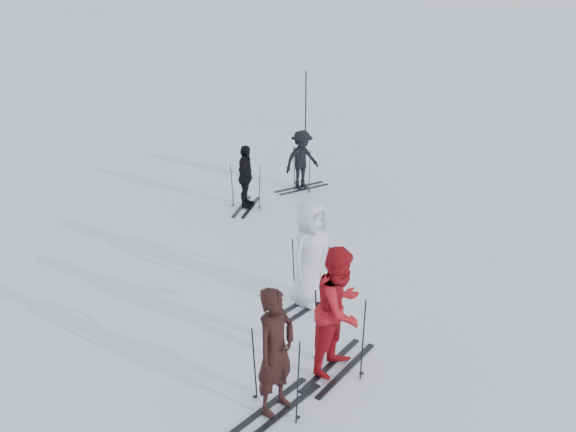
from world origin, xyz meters
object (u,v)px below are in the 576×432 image
object	(u,v)px
skier_grey	(310,254)
skier_uphill_far	(302,161)
skier_near_dark	(276,353)
skier_uphill_left	(246,178)
piste_marker	(306,101)
skier_red	(340,311)

from	to	relation	value
skier_grey	skier_uphill_far	xyz separation A→B (m)	(-2.41, 5.92, -0.20)
skier_near_dark	skier_uphill_left	world-z (taller)	skier_near_dark
skier_near_dark	skier_uphill_far	world-z (taller)	skier_near_dark
piste_marker	skier_uphill_far	bearing A→B (deg)	-70.52
piste_marker	skier_red	bearing A→B (deg)	-67.54
skier_grey	skier_uphill_far	world-z (taller)	skier_grey
skier_near_dark	piste_marker	bearing A→B (deg)	34.87
skier_uphill_left	skier_uphill_far	xyz separation A→B (m)	(0.76, 1.85, -0.00)
skier_red	skier_near_dark	bearing A→B (deg)	170.48
skier_grey	skier_uphill_left	bearing A→B (deg)	54.53
skier_red	skier_grey	distance (m)	2.18
skier_near_dark	skier_uphill_far	xyz separation A→B (m)	(-3.06, 9.10, -0.17)
skier_uphill_left	piste_marker	size ratio (longest dim) A/B	0.76
piste_marker	skier_grey	bearing A→B (deg)	-69.17
skier_uphill_far	skier_near_dark	bearing A→B (deg)	-127.14
skier_grey	skier_red	bearing A→B (deg)	-131.59
skier_red	skier_grey	size ratio (longest dim) A/B	1.04
skier_uphill_left	skier_near_dark	bearing A→B (deg)	-161.63
skier_red	skier_uphill_far	bearing A→B (deg)	35.51
piste_marker	skier_uphill_left	bearing A→B (deg)	-80.50
skier_uphill_left	piste_marker	distance (m)	7.72
skier_grey	skier_near_dark	bearing A→B (deg)	-151.79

